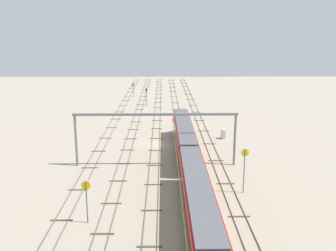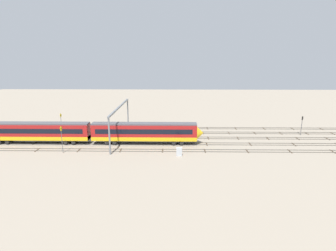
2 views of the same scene
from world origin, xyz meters
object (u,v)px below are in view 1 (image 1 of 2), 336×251
(speed_sign_near_foreground, at_px, (86,195))
(relay_cabinet, at_px, (223,134))
(speed_sign_mid_trackside, at_px, (244,164))
(signal_light_trackside_departure, at_px, (146,95))
(overhead_gantry, at_px, (156,124))
(signal_light_trackside_approach, at_px, (133,88))

(speed_sign_near_foreground, height_order, relay_cabinet, speed_sign_near_foreground)
(speed_sign_near_foreground, xyz_separation_m, speed_sign_mid_trackside, (7.35, -18.10, 0.61))
(relay_cabinet, bearing_deg, signal_light_trackside_departure, 26.60)
(signal_light_trackside_departure, bearing_deg, overhead_gantry, -175.80)
(overhead_gantry, relative_size, signal_light_trackside_approach, 5.56)
(speed_sign_near_foreground, xyz_separation_m, signal_light_trackside_approach, (77.63, 1.05, -0.28))
(overhead_gantry, xyz_separation_m, speed_sign_mid_trackside, (-10.13, -11.17, -2.64))
(relay_cabinet, bearing_deg, speed_sign_mid_trackside, 176.88)
(overhead_gantry, height_order, relay_cabinet, overhead_gantry)
(speed_sign_near_foreground, xyz_separation_m, relay_cabinet, (31.75, -19.42, -2.26))
(speed_sign_near_foreground, xyz_separation_m, signal_light_trackside_departure, (63.45, -3.55, 0.07))
(signal_light_trackside_approach, xyz_separation_m, signal_light_trackside_departure, (-14.17, -4.60, 0.34))
(speed_sign_mid_trackside, distance_m, relay_cabinet, 24.61)
(signal_light_trackside_approach, bearing_deg, speed_sign_near_foreground, -179.22)
(speed_sign_mid_trackside, height_order, relay_cabinet, speed_sign_mid_trackside)
(signal_light_trackside_approach, bearing_deg, overhead_gantry, -172.44)
(signal_light_trackside_departure, bearing_deg, relay_cabinet, -153.40)
(overhead_gantry, distance_m, relay_cabinet, 19.76)
(speed_sign_near_foreground, relative_size, signal_light_trackside_approach, 1.08)
(overhead_gantry, height_order, speed_sign_near_foreground, overhead_gantry)
(speed_sign_near_foreground, distance_m, signal_light_trackside_departure, 63.55)
(signal_light_trackside_departure, xyz_separation_m, relay_cabinet, (-31.70, -15.88, -2.33))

